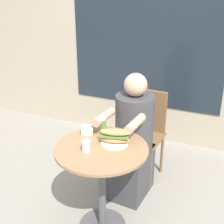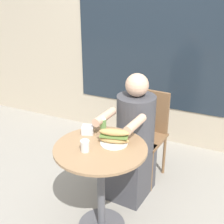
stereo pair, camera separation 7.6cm
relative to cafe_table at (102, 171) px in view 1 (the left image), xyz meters
name	(u,v)px [view 1 (the left image)]	position (x,y,z in m)	size (l,w,h in m)	color
storefront_wall	(165,23)	(0.00, 1.66, 0.86)	(8.00, 0.09, 2.80)	#B7A88E
cafe_table	(102,171)	(0.00, 0.00, 0.00)	(0.68, 0.68, 0.73)	#997551
diner_chair	(145,126)	(0.06, 0.87, -0.01)	(0.41, 0.41, 0.87)	brown
seated_diner	(132,145)	(0.05, 0.52, -0.04)	(0.37, 0.61, 1.14)	#424247
sandwich_on_plate	(115,137)	(0.07, 0.09, 0.25)	(0.23, 0.20, 0.12)	white
drink_cup	(86,146)	(-0.07, -0.09, 0.24)	(0.06, 0.06, 0.08)	silver
napkin_box	(88,130)	(-0.19, 0.15, 0.23)	(0.12, 0.12, 0.06)	silver
condiment_bottle	(103,125)	(-0.08, 0.21, 0.27)	(0.05, 0.05, 0.15)	#66934C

